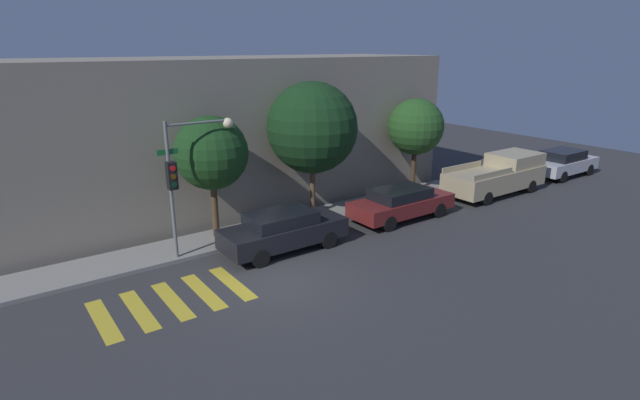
# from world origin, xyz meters

# --- Properties ---
(ground_plane) EXTENTS (60.00, 60.00, 0.00)m
(ground_plane) POSITION_xyz_m (0.00, 0.00, 0.00)
(ground_plane) COLOR #333335
(sidewalk) EXTENTS (26.00, 2.01, 0.14)m
(sidewalk) POSITION_xyz_m (0.00, 4.21, 0.07)
(sidewalk) COLOR gray
(sidewalk) RESTS_ON ground
(building_row) EXTENTS (26.00, 6.00, 6.56)m
(building_row) POSITION_xyz_m (0.00, 8.61, 3.28)
(building_row) COLOR gray
(building_row) RESTS_ON ground
(crosswalk) EXTENTS (4.25, 2.60, 0.00)m
(crosswalk) POSITION_xyz_m (-3.13, 0.80, 0.00)
(crosswalk) COLOR gold
(crosswalk) RESTS_ON ground
(traffic_light_pole) EXTENTS (2.69, 0.56, 4.78)m
(traffic_light_pole) POSITION_xyz_m (-1.46, 3.37, 3.28)
(traffic_light_pole) COLOR slate
(traffic_light_pole) RESTS_ON ground
(sedan_near_corner) EXTENTS (4.54, 1.77, 1.45)m
(sedan_near_corner) POSITION_xyz_m (1.44, 2.10, 0.77)
(sedan_near_corner) COLOR black
(sedan_near_corner) RESTS_ON ground
(sedan_middle) EXTENTS (4.66, 1.81, 1.36)m
(sedan_middle) POSITION_xyz_m (7.26, 2.10, 0.73)
(sedan_middle) COLOR maroon
(sedan_middle) RESTS_ON ground
(pickup_truck) EXTENTS (5.64, 2.05, 1.88)m
(pickup_truck) POSITION_xyz_m (13.90, 2.10, 0.95)
(pickup_truck) COLOR tan
(pickup_truck) RESTS_ON ground
(sedan_far_end) EXTENTS (4.43, 1.87, 1.48)m
(sedan_far_end) POSITION_xyz_m (19.78, 2.10, 0.78)
(sedan_far_end) COLOR #B7BABF
(sedan_far_end) RESTS_ON ground
(tree_near_corner) EXTENTS (2.69, 2.69, 4.70)m
(tree_near_corner) POSITION_xyz_m (-0.08, 4.47, 3.34)
(tree_near_corner) COLOR #4C3823
(tree_near_corner) RESTS_ON ground
(tree_midblock) EXTENTS (3.73, 3.73, 5.72)m
(tree_midblock) POSITION_xyz_m (4.36, 4.47, 3.84)
(tree_midblock) COLOR brown
(tree_midblock) RESTS_ON ground
(tree_far_end) EXTENTS (2.68, 2.68, 4.69)m
(tree_far_end) POSITION_xyz_m (10.37, 4.47, 3.33)
(tree_far_end) COLOR #42301E
(tree_far_end) RESTS_ON ground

